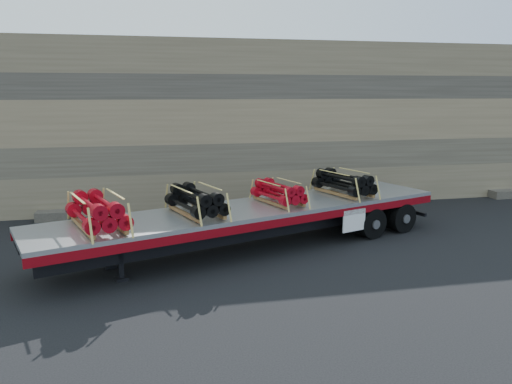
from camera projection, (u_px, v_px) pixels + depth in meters
ground at (283, 242)px, 16.53m from camera, size 120.00×120.00×0.00m
rock_wall at (246, 124)px, 22.07m from camera, size 44.00×3.00×7.00m
trailer at (252, 228)px, 15.77m from camera, size 13.63×6.88×1.35m
bundle_front at (97, 212)px, 13.14m from camera, size 1.90×2.63×0.84m
bundle_midfront at (196, 202)px, 14.59m from camera, size 1.76×2.44×0.78m
bundle_midrear at (279, 193)px, 16.08m from camera, size 1.54×2.14×0.68m
bundle_rear at (344, 183)px, 17.46m from camera, size 1.78×2.46×0.79m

